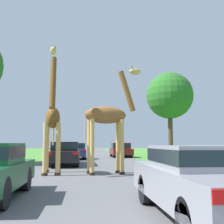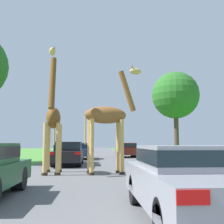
{
  "view_description": "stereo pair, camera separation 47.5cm",
  "coord_description": "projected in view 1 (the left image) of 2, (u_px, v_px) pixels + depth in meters",
  "views": [
    {
      "loc": [
        -0.64,
        0.88,
        1.33
      ],
      "look_at": [
        0.63,
        13.32,
        2.74
      ],
      "focal_mm": 45.0,
      "sensor_mm": 36.0,
      "label": 1
    },
    {
      "loc": [
        -0.17,
        0.84,
        1.33
      ],
      "look_at": [
        0.63,
        13.32,
        2.74
      ],
      "focal_mm": 45.0,
      "sensor_mm": 36.0,
      "label": 2
    }
  ],
  "objects": [
    {
      "name": "car_lead_maroon",
      "position": [
        207.0,
        178.0,
        5.07
      ],
      "size": [
        1.89,
        4.41,
        1.3
      ],
      "color": "gray",
      "rests_on": "ground"
    },
    {
      "name": "car_rear_follower",
      "position": [
        61.0,
        149.0,
        28.7
      ],
      "size": [
        1.77,
        4.5,
        1.34
      ],
      "color": "silver",
      "rests_on": "ground"
    },
    {
      "name": "car_queue_right",
      "position": [
        75.0,
        150.0,
        24.08
      ],
      "size": [
        1.82,
        4.6,
        1.37
      ],
      "color": "navy",
      "rests_on": "ground"
    },
    {
      "name": "tree_left_edge",
      "position": [
        170.0,
        96.0,
        25.89
      ],
      "size": [
        4.3,
        4.3,
        7.88
      ],
      "color": "#4C3828",
      "rests_on": "ground"
    },
    {
      "name": "car_far_ahead",
      "position": [
        121.0,
        150.0,
        27.4
      ],
      "size": [
        1.88,
        4.04,
        1.38
      ],
      "color": "#561914",
      "rests_on": "ground"
    },
    {
      "name": "road",
      "position": [
        89.0,
        156.0,
        28.7
      ],
      "size": [
        7.67,
        120.0,
        0.0
      ],
      "color": "#5B5B5E",
      "rests_on": "ground"
    },
    {
      "name": "giraffe_companion",
      "position": [
        53.0,
        120.0,
        12.45
      ],
      "size": [
        0.89,
        2.86,
        5.37
      ],
      "rotation": [
        0.0,
        0.0,
        -3.07
      ],
      "color": "tan",
      "rests_on": "ground"
    },
    {
      "name": "car_queue_left",
      "position": [
        65.0,
        153.0,
        17.16
      ],
      "size": [
        1.71,
        4.76,
        1.43
      ],
      "color": "black",
      "rests_on": "ground"
    },
    {
      "name": "giraffe_near_road",
      "position": [
        108.0,
        120.0,
        12.55
      ],
      "size": [
        2.69,
        1.09,
        4.99
      ],
      "rotation": [
        0.0,
        0.0,
        -1.41
      ],
      "color": "tan",
      "rests_on": "ground"
    }
  ]
}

